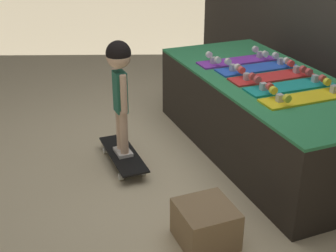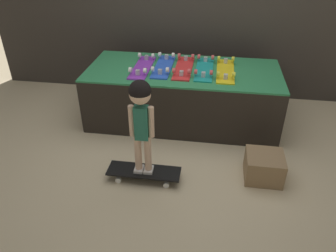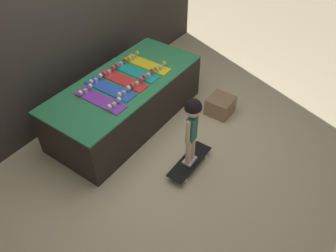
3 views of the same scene
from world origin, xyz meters
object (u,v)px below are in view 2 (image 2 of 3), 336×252
at_px(skateboard_teal_on_rack, 204,68).
at_px(storage_box, 264,167).
at_px(skateboard_on_floor, 144,172).
at_px(skateboard_purple_on_rack, 142,66).
at_px(skateboard_yellow_on_rack, 225,70).
at_px(child, 141,111).
at_px(skateboard_red_on_rack, 184,67).
at_px(skateboard_blue_on_rack, 163,66).

height_order(skateboard_teal_on_rack, storage_box, skateboard_teal_on_rack).
xyz_separation_m(skateboard_teal_on_rack, storage_box, (0.61, -0.95, -0.52)).
bearing_deg(skateboard_on_floor, skateboard_purple_on_rack, 101.85).
distance_m(skateboard_yellow_on_rack, child, 1.30).
height_order(skateboard_red_on_rack, child, child).
xyz_separation_m(skateboard_red_on_rack, skateboard_yellow_on_rack, (0.45, -0.02, 0.00)).
bearing_deg(skateboard_purple_on_rack, child, -78.15).
height_order(skateboard_purple_on_rack, storage_box, skateboard_purple_on_rack).
relative_size(skateboard_purple_on_rack, child, 0.76).
bearing_deg(child, skateboard_purple_on_rack, 100.17).
distance_m(skateboard_red_on_rack, skateboard_teal_on_rack, 0.22).
relative_size(skateboard_teal_on_rack, storage_box, 2.04).
bearing_deg(child, skateboard_yellow_on_rack, 57.19).
bearing_deg(skateboard_teal_on_rack, skateboard_on_floor, -111.61).
xyz_separation_m(skateboard_on_floor, child, (0.00, 0.00, 0.63)).
bearing_deg(skateboard_red_on_rack, skateboard_on_floor, -101.14).
distance_m(skateboard_on_floor, child, 0.63).
bearing_deg(storage_box, child, -170.44).
relative_size(skateboard_yellow_on_rack, child, 0.76).
bearing_deg(skateboard_yellow_on_rack, skateboard_on_floor, -121.13).
bearing_deg(skateboard_teal_on_rack, skateboard_red_on_rack, -179.98).
relative_size(skateboard_blue_on_rack, skateboard_teal_on_rack, 1.00).
xyz_separation_m(skateboard_blue_on_rack, skateboard_yellow_on_rack, (0.67, -0.02, 0.00)).
height_order(skateboard_purple_on_rack, skateboard_blue_on_rack, same).
bearing_deg(skateboard_red_on_rack, skateboard_teal_on_rack, 0.02).
xyz_separation_m(skateboard_blue_on_rack, skateboard_teal_on_rack, (0.45, -0.01, 0.00)).
height_order(skateboard_yellow_on_rack, skateboard_on_floor, skateboard_yellow_on_rack).
xyz_separation_m(skateboard_blue_on_rack, skateboard_red_on_rack, (0.22, -0.01, 0.00)).
relative_size(skateboard_yellow_on_rack, skateboard_on_floor, 1.02).
relative_size(skateboard_purple_on_rack, skateboard_blue_on_rack, 1.00).
distance_m(skateboard_purple_on_rack, skateboard_teal_on_rack, 0.67).
xyz_separation_m(skateboard_yellow_on_rack, child, (-0.67, -1.11, 0.06)).
xyz_separation_m(skateboard_teal_on_rack, skateboard_yellow_on_rack, (0.22, -0.02, 0.00)).
bearing_deg(skateboard_red_on_rack, skateboard_yellow_on_rack, -2.08).
relative_size(child, storage_box, 2.66).
height_order(skateboard_blue_on_rack, skateboard_teal_on_rack, same).
xyz_separation_m(skateboard_purple_on_rack, skateboard_blue_on_rack, (0.22, 0.05, 0.00)).
xyz_separation_m(skateboard_purple_on_rack, skateboard_red_on_rack, (0.45, 0.05, 0.00)).
bearing_deg(skateboard_on_floor, skateboard_teal_on_rack, 68.39).
height_order(skateboard_blue_on_rack, child, child).
distance_m(skateboard_purple_on_rack, storage_box, 1.65).
bearing_deg(skateboard_on_floor, skateboard_blue_on_rack, 90.12).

